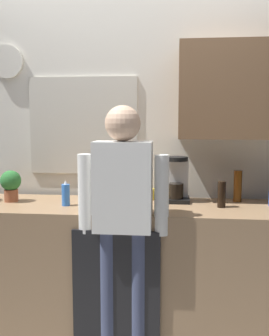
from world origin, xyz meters
name	(u,v)px	position (x,y,z in m)	size (l,w,h in m)	color
kitchen_counter	(129,268)	(0.00, 0.30, 0.46)	(2.49, 0.64, 0.92)	#937251
dishwasher_panel	(116,294)	(-0.04, -0.03, 0.41)	(0.56, 0.02, 0.82)	black
back_wall_assembly	(147,139)	(0.10, 0.70, 1.36)	(4.09, 0.42, 2.60)	silver
coffee_maker	(176,181)	(0.33, 0.48, 1.06)	(0.20, 0.20, 0.33)	black
bottle_dark_sauce	(222,194)	(0.64, 0.30, 1.01)	(0.06, 0.06, 0.18)	black
bottle_amber_beer	(238,186)	(0.78, 0.51, 1.03)	(0.06, 0.06, 0.23)	brown
cup_white_mug	(109,192)	(-0.18, 0.53, 0.96)	(0.08, 0.08, 0.10)	white
cup_yellow_cup	(150,194)	(0.13, 0.51, 0.96)	(0.07, 0.07, 0.09)	yellow
potted_plant	(11,184)	(-0.87, 0.34, 1.05)	(0.15, 0.15, 0.23)	#9E5638
dish_soap	(66,195)	(-0.44, 0.24, 0.99)	(0.06, 0.06, 0.18)	blue
person_at_sink	(123,210)	(0.00, 0.00, 0.95)	(0.57, 0.22, 1.60)	#3F4766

